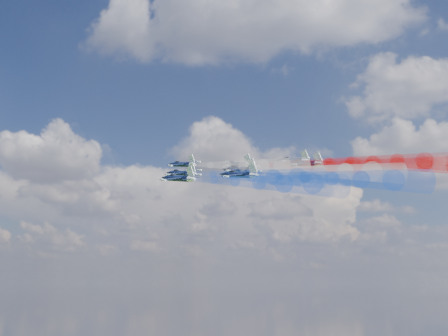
# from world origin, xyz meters

# --- Properties ---
(jet_lead) EXTENTS (17.08, 16.83, 8.27)m
(jet_lead) POSITION_xyz_m (-33.92, 4.54, 170.53)
(jet_lead) COLOR black
(trail_lead) EXTENTS (34.58, 27.61, 12.09)m
(trail_lead) POSITION_xyz_m (-13.28, -10.30, 166.15)
(trail_lead) COLOR white
(jet_inner_left) EXTENTS (17.08, 16.83, 8.27)m
(jet_inner_left) POSITION_xyz_m (-29.83, -9.98, 164.87)
(jet_inner_left) COLOR black
(trail_inner_left) EXTENTS (34.58, 27.61, 12.09)m
(trail_inner_left) POSITION_xyz_m (-9.19, -24.82, 160.49)
(trail_inner_left) COLOR blue
(jet_inner_right) EXTENTS (17.08, 16.83, 8.27)m
(jet_inner_right) POSITION_xyz_m (-17.91, 5.21, 169.96)
(jet_inner_right) COLOR black
(trail_inner_right) EXTENTS (34.58, 27.61, 12.09)m
(trail_inner_right) POSITION_xyz_m (2.73, -9.63, 165.58)
(trail_inner_right) COLOR red
(jet_outer_left) EXTENTS (17.08, 16.83, 8.27)m
(jet_outer_left) POSITION_xyz_m (-25.95, -25.39, 160.47)
(jet_outer_left) COLOR black
(trail_outer_left) EXTENTS (34.58, 27.61, 12.09)m
(trail_outer_left) POSITION_xyz_m (-5.31, -40.23, 156.09)
(trail_outer_left) COLOR blue
(jet_center_third) EXTENTS (17.08, 16.83, 8.27)m
(jet_center_third) POSITION_xyz_m (-14.53, -8.95, 165.46)
(jet_center_third) COLOR black
(trail_center_third) EXTENTS (34.58, 27.61, 12.09)m
(trail_center_third) POSITION_xyz_m (6.11, -23.79, 161.08)
(trail_center_third) COLOR white
(jet_outer_right) EXTENTS (17.08, 16.83, 8.27)m
(jet_outer_right) POSITION_xyz_m (-2.25, 5.38, 170.42)
(jet_outer_right) COLOR black
(trail_outer_right) EXTENTS (34.58, 27.61, 12.09)m
(trail_outer_right) POSITION_xyz_m (18.39, -9.46, 166.03)
(trail_outer_right) COLOR red
(jet_rear_left) EXTENTS (17.08, 16.83, 8.27)m
(jet_rear_left) POSITION_xyz_m (-12.01, -23.94, 161.02)
(jet_rear_left) COLOR black
(trail_rear_left) EXTENTS (34.58, 27.61, 12.09)m
(trail_rear_left) POSITION_xyz_m (8.63, -38.78, 156.64)
(trail_rear_left) COLOR blue
(jet_rear_right) EXTENTS (17.08, 16.83, 8.27)m
(jet_rear_right) POSITION_xyz_m (1.71, -8.37, 166.43)
(jet_rear_right) COLOR black
(trail_rear_right) EXTENTS (34.58, 27.61, 12.09)m
(trail_rear_right) POSITION_xyz_m (22.35, -23.20, 162.05)
(trail_rear_right) COLOR red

